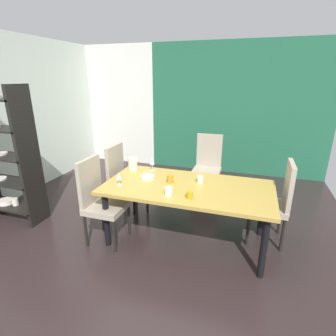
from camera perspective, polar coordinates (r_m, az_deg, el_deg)
ground_plane at (r=3.43m, az=-5.32°, el=-15.32°), size 5.21×5.89×0.02m
back_panel_interior at (r=6.24m, az=-10.46°, el=13.10°), size 1.67×0.10×2.59m
garden_window_panel at (r=5.52m, az=14.77°, el=12.03°), size 3.55×0.10×2.59m
dining_table at (r=3.10m, az=4.27°, el=-5.15°), size 1.95×0.99×0.73m
chair_left_near at (r=3.25m, az=-14.71°, el=-6.32°), size 0.45×0.44×1.05m
chair_head_far at (r=4.40m, az=8.61°, el=0.91°), size 0.44×0.45×1.04m
chair_right_far at (r=3.37m, az=22.43°, el=-6.38°), size 0.44×0.44×1.03m
chair_left_far at (r=3.73m, az=-9.75°, el=-2.49°), size 0.45×0.44×1.05m
display_shelf at (r=4.16m, az=-32.32°, el=2.27°), size 0.93×0.35×1.85m
wine_glass_south at (r=3.10m, az=-10.66°, el=-1.80°), size 0.06×0.06×0.15m
wine_glass_north at (r=3.51m, az=-3.48°, el=1.39°), size 0.06×0.06×0.18m
serving_bowl_rear at (r=3.27m, az=-4.47°, el=-1.99°), size 0.18×0.18×0.04m
cup_east at (r=3.15m, az=7.03°, el=-2.47°), size 0.07×0.07×0.09m
cup_near_shelf at (r=3.13m, az=0.49°, el=-2.40°), size 0.08×0.08×0.09m
cup_near_window at (r=2.80m, az=0.11°, el=-5.10°), size 0.08×0.08×0.09m
cup_west at (r=2.75m, az=4.72°, el=-5.86°), size 0.07×0.07×0.08m
pitcher_front at (r=3.56m, az=-7.65°, el=0.91°), size 0.14×0.12×0.18m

